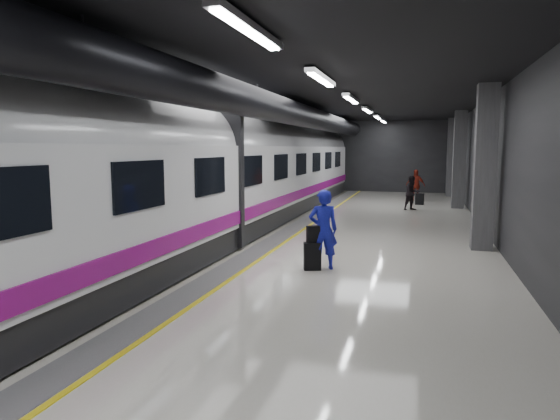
% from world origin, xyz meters
% --- Properties ---
extents(ground, '(40.00, 40.00, 0.00)m').
position_xyz_m(ground, '(0.00, 0.00, 0.00)').
color(ground, silver).
rests_on(ground, ground).
extents(platform_hall, '(10.02, 40.02, 4.51)m').
position_xyz_m(platform_hall, '(-0.29, 0.96, 3.54)').
color(platform_hall, black).
rests_on(platform_hall, ground).
extents(train, '(3.05, 38.00, 4.05)m').
position_xyz_m(train, '(-3.25, -0.00, 2.07)').
color(train, black).
rests_on(train, ground).
extents(traveler_main, '(0.78, 0.64, 1.85)m').
position_xyz_m(traveler_main, '(0.76, -1.44, 0.92)').
color(traveler_main, '#181DB9').
rests_on(traveler_main, ground).
extents(suitcase_main, '(0.45, 0.36, 0.64)m').
position_xyz_m(suitcase_main, '(0.54, -1.59, 0.32)').
color(suitcase_main, black).
rests_on(suitcase_main, ground).
extents(shoulder_bag, '(0.33, 0.28, 0.39)m').
position_xyz_m(shoulder_bag, '(0.56, -1.58, 0.83)').
color(shoulder_bag, black).
rests_on(shoulder_bag, suitcase_main).
extents(traveler_far_a, '(0.96, 0.92, 1.55)m').
position_xyz_m(traveler_far_a, '(2.51, 10.54, 0.78)').
color(traveler_far_a, black).
rests_on(traveler_far_a, ground).
extents(traveler_far_b, '(1.02, 0.53, 1.66)m').
position_xyz_m(traveler_far_b, '(2.59, 14.77, 0.83)').
color(traveler_far_b, maroon).
rests_on(traveler_far_b, ground).
extents(suitcase_far, '(0.42, 0.32, 0.56)m').
position_xyz_m(suitcase_far, '(2.84, 12.88, 0.28)').
color(suitcase_far, black).
rests_on(suitcase_far, ground).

